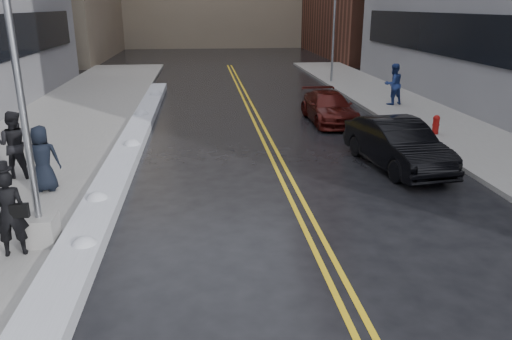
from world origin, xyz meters
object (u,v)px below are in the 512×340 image
object	(u,v)px
traffic_signal	(334,29)
pedestrian_b	(15,145)
pedestrian_c	(42,159)
car_black	(397,144)
pedestrian_fedora	(9,213)
car_maroon	(329,108)
lamppost	(26,132)
pedestrian_east	(393,84)
fire_hydrant	(436,124)

from	to	relation	value
traffic_signal	pedestrian_b	distance (m)	22.38
pedestrian_c	car_black	distance (m)	10.31
pedestrian_fedora	car_maroon	size ratio (longest dim) A/B	0.40
lamppost	car_black	world-z (taller)	lamppost
lamppost	pedestrian_east	bearing A→B (deg)	47.40
pedestrian_c	lamppost	bearing A→B (deg)	97.64
pedestrian_c	pedestrian_east	world-z (taller)	pedestrian_east
fire_hydrant	pedestrian_b	size ratio (longest dim) A/B	0.38
pedestrian_b	traffic_signal	bearing A→B (deg)	-118.82
pedestrian_fedora	pedestrian_c	distance (m)	3.67
pedestrian_b	car_black	world-z (taller)	pedestrian_b
car_black	traffic_signal	bearing A→B (deg)	74.25
lamppost	pedestrian_b	size ratio (longest dim) A/B	3.95
pedestrian_c	traffic_signal	bearing A→B (deg)	-130.37
pedestrian_c	pedestrian_east	size ratio (longest dim) A/B	0.88
pedestrian_fedora	pedestrian_c	bearing A→B (deg)	-95.60
lamppost	car_black	bearing A→B (deg)	25.90
pedestrian_c	car_black	size ratio (longest dim) A/B	0.39
pedestrian_fedora	traffic_signal	bearing A→B (deg)	-130.75
lamppost	pedestrian_east	size ratio (longest dim) A/B	3.80
traffic_signal	car_black	bearing A→B (deg)	-97.83
pedestrian_fedora	fire_hydrant	bearing A→B (deg)	-158.61
pedestrian_c	car_black	bearing A→B (deg)	-178.93
traffic_signal	pedestrian_east	distance (m)	8.44
pedestrian_east	traffic_signal	bearing A→B (deg)	-99.25
car_black	car_maroon	size ratio (longest dim) A/B	1.04
pedestrian_fedora	car_maroon	world-z (taller)	pedestrian_fedora
fire_hydrant	pedestrian_fedora	size ratio (longest dim) A/B	0.41
lamppost	pedestrian_fedora	bearing A→B (deg)	-130.98
pedestrian_fedora	pedestrian_east	xyz separation A→B (m)	(13.19, 14.37, 0.12)
pedestrian_b	fire_hydrant	bearing A→B (deg)	-156.81
traffic_signal	pedestrian_fedora	bearing A→B (deg)	-118.50
pedestrian_fedora	car_maroon	bearing A→B (deg)	-141.08
pedestrian_b	pedestrian_c	distance (m)	1.66
lamppost	traffic_signal	bearing A→B (deg)	61.79
lamppost	car_maroon	size ratio (longest dim) A/B	1.73
traffic_signal	car_maroon	distance (m)	11.67
pedestrian_east	car_maroon	size ratio (longest dim) A/B	0.46
traffic_signal	car_black	xyz separation A→B (m)	(-2.40, -17.43, -2.65)
pedestrian_b	car_maroon	distance (m)	12.64
pedestrian_c	car_maroon	world-z (taller)	pedestrian_c
pedestrian_b	pedestrian_c	world-z (taller)	pedestrian_b
pedestrian_fedora	pedestrian_b	size ratio (longest dim) A/B	0.91
pedestrian_fedora	pedestrian_east	bearing A→B (deg)	-144.81
pedestrian_b	car_black	xyz separation A→B (m)	(11.31, 0.11, -0.36)
pedestrian_east	lamppost	bearing A→B (deg)	31.04
fire_hydrant	pedestrian_east	xyz separation A→B (m)	(0.51, 5.93, 0.61)
pedestrian_b	car_maroon	bearing A→B (deg)	-139.34
lamppost	pedestrian_c	xyz separation A→B (m)	(-0.81, 3.21, -1.50)
pedestrian_b	pedestrian_east	world-z (taller)	pedestrian_east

